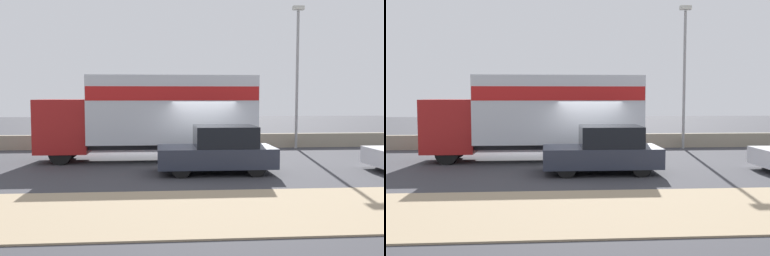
{
  "view_description": "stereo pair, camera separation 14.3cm",
  "coord_description": "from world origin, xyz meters",
  "views": [
    {
      "loc": [
        -1.84,
        -15.8,
        2.73
      ],
      "look_at": [
        -0.5,
        0.57,
        1.48
      ],
      "focal_mm": 40.0,
      "sensor_mm": 36.0,
      "label": 1
    },
    {
      "loc": [
        -1.7,
        -15.81,
        2.73
      ],
      "look_at": [
        -0.5,
        0.57,
        1.48
      ],
      "focal_mm": 40.0,
      "sensor_mm": 36.0,
      "label": 2
    }
  ],
  "objects": [
    {
      "name": "dirt_shoulder_foreground",
      "position": [
        0.0,
        -5.95,
        0.02
      ],
      "size": [
        60.0,
        4.12,
        0.04
      ],
      "color": "#9E896B",
      "rests_on": "ground_plane"
    },
    {
      "name": "car_hatchback",
      "position": [
        0.3,
        -1.02,
        0.81
      ],
      "size": [
        4.07,
        1.88,
        1.67
      ],
      "rotation": [
        0.0,
        0.0,
        3.14
      ],
      "color": "#282D3D",
      "rests_on": "ground_plane"
    },
    {
      "name": "street_lamp",
      "position": [
        5.32,
        5.68,
        4.18
      ],
      "size": [
        0.56,
        0.28,
        7.25
      ],
      "color": "gray",
      "rests_on": "ground_plane"
    },
    {
      "name": "ground_plane",
      "position": [
        0.0,
        0.0,
        0.0
      ],
      "size": [
        80.0,
        80.0,
        0.0
      ],
      "primitive_type": "plane",
      "color": "#38383D"
    },
    {
      "name": "box_truck",
      "position": [
        -1.83,
        2.15,
        2.07
      ],
      "size": [
        8.91,
        2.58,
        3.53
      ],
      "rotation": [
        0.0,
        0.0,
        3.14
      ],
      "color": "maroon",
      "rests_on": "ground_plane"
    },
    {
      "name": "stone_wall_backdrop",
      "position": [
        0.0,
        6.21,
        0.37
      ],
      "size": [
        60.0,
        0.35,
        0.73
      ],
      "color": "gray",
      "rests_on": "ground_plane"
    }
  ]
}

